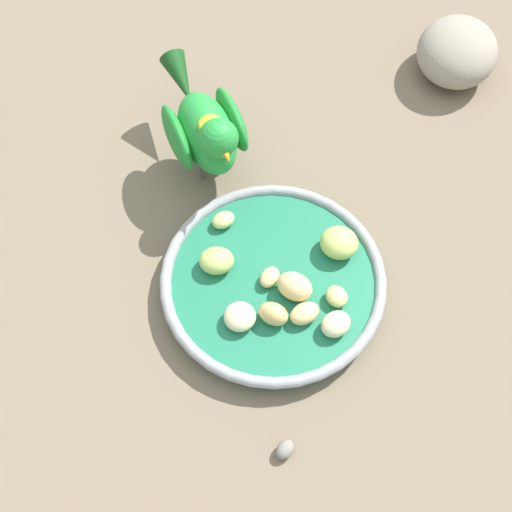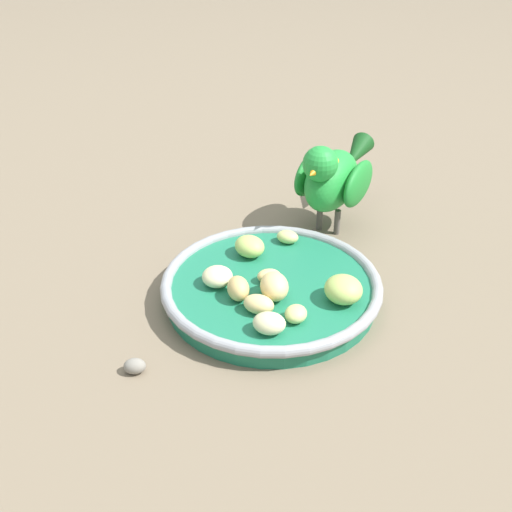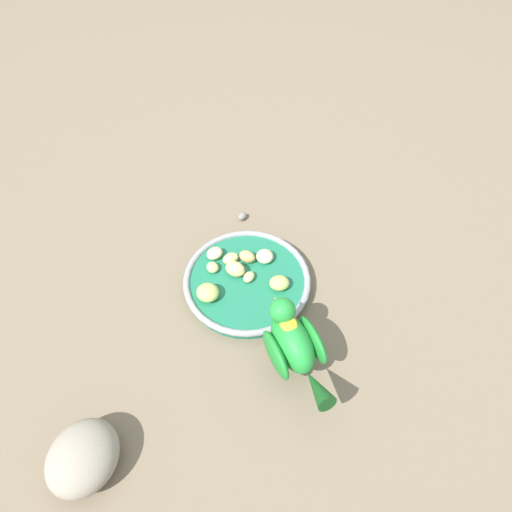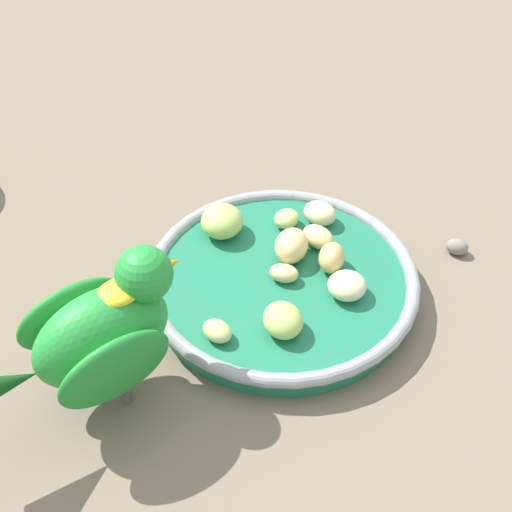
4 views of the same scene
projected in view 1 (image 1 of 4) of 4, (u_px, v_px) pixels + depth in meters
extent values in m
plane|color=#756651|center=(269.00, 318.00, 0.76)|extent=(4.00, 4.00, 0.00)
cylinder|color=#1E7251|center=(273.00, 285.00, 0.77)|extent=(0.22, 0.22, 0.02)
torus|color=#93969B|center=(273.00, 280.00, 0.76)|extent=(0.23, 0.23, 0.01)
ellipsoid|color=#E5C67F|center=(295.00, 287.00, 0.74)|extent=(0.05, 0.05, 0.03)
ellipsoid|color=beige|center=(336.00, 324.00, 0.72)|extent=(0.03, 0.04, 0.02)
ellipsoid|color=#E5C67F|center=(305.00, 313.00, 0.73)|extent=(0.03, 0.03, 0.02)
ellipsoid|color=#E5C67F|center=(270.00, 277.00, 0.75)|extent=(0.03, 0.03, 0.01)
ellipsoid|color=#B2CC66|center=(217.00, 261.00, 0.76)|extent=(0.04, 0.04, 0.02)
ellipsoid|color=beige|center=(240.00, 317.00, 0.73)|extent=(0.04, 0.04, 0.02)
ellipsoid|color=tan|center=(277.00, 312.00, 0.73)|extent=(0.04, 0.04, 0.02)
ellipsoid|color=#B2CC66|center=(339.00, 243.00, 0.76)|extent=(0.05, 0.06, 0.03)
ellipsoid|color=#C6D17A|center=(223.00, 220.00, 0.78)|extent=(0.02, 0.03, 0.01)
ellipsoid|color=#C6D17A|center=(337.00, 296.00, 0.74)|extent=(0.03, 0.02, 0.02)
cylinder|color=#59544C|center=(222.00, 161.00, 0.84)|extent=(0.01, 0.01, 0.03)
cylinder|color=#59544C|center=(200.00, 169.00, 0.83)|extent=(0.01, 0.01, 0.03)
ellipsoid|color=green|center=(207.00, 133.00, 0.79)|extent=(0.10, 0.06, 0.07)
ellipsoid|color=#1E7F2D|center=(232.00, 119.00, 0.80)|extent=(0.08, 0.02, 0.05)
ellipsoid|color=#1E7F2D|center=(177.00, 137.00, 0.79)|extent=(0.08, 0.02, 0.05)
cone|color=#144719|center=(182.00, 79.00, 0.82)|extent=(0.07, 0.03, 0.04)
sphere|color=green|center=(219.00, 138.00, 0.74)|extent=(0.04, 0.04, 0.04)
cone|color=orange|center=(226.00, 154.00, 0.73)|extent=(0.02, 0.01, 0.01)
ellipsoid|color=yellow|center=(211.00, 126.00, 0.75)|extent=(0.03, 0.03, 0.01)
ellipsoid|color=gray|center=(457.00, 52.00, 0.89)|extent=(0.14, 0.14, 0.06)
ellipsoid|color=gray|center=(285.00, 450.00, 0.69)|extent=(0.02, 0.03, 0.01)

